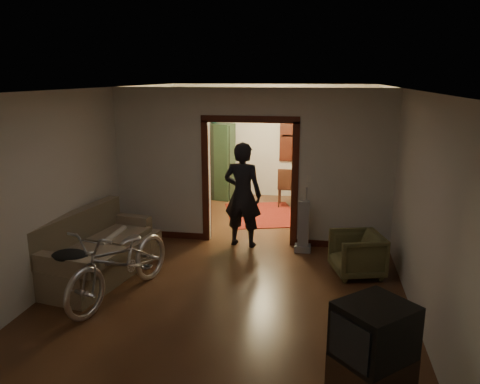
% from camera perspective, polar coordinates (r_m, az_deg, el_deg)
% --- Properties ---
extents(floor, '(5.00, 8.50, 0.01)m').
position_cam_1_polar(floor, '(8.06, 0.37, -7.79)').
color(floor, '#3A2012').
rests_on(floor, ground).
extents(ceiling, '(5.00, 8.50, 0.01)m').
position_cam_1_polar(ceiling, '(7.49, 0.41, 12.52)').
color(ceiling, white).
rests_on(ceiling, floor).
extents(wall_back, '(5.00, 0.02, 2.80)m').
position_cam_1_polar(wall_back, '(11.81, 3.84, 6.21)').
color(wall_back, beige).
rests_on(wall_back, floor).
extents(wall_left, '(0.02, 8.50, 2.80)m').
position_cam_1_polar(wall_left, '(8.43, -16.63, 2.51)').
color(wall_left, beige).
rests_on(wall_left, floor).
extents(wall_right, '(0.02, 8.50, 2.80)m').
position_cam_1_polar(wall_right, '(7.66, 19.17, 1.21)').
color(wall_right, beige).
rests_on(wall_right, floor).
extents(partition_wall, '(5.00, 0.14, 2.80)m').
position_cam_1_polar(partition_wall, '(8.38, 1.24, 3.04)').
color(partition_wall, beige).
rests_on(partition_wall, floor).
extents(door_casing, '(1.74, 0.20, 2.32)m').
position_cam_1_polar(door_casing, '(8.44, 1.23, 1.04)').
color(door_casing, '#3A150D').
rests_on(door_casing, floor).
extents(far_window, '(0.98, 0.06, 1.28)m').
position_cam_1_polar(far_window, '(11.70, 7.27, 6.80)').
color(far_window, black).
rests_on(far_window, wall_back).
extents(chandelier, '(0.24, 0.24, 0.24)m').
position_cam_1_polar(chandelier, '(9.98, 2.82, 10.29)').
color(chandelier, '#FFE0A5').
rests_on(chandelier, ceiling).
extents(light_switch, '(0.08, 0.01, 0.12)m').
position_cam_1_polar(light_switch, '(8.25, 8.39, 1.65)').
color(light_switch, silver).
rests_on(light_switch, partition_wall).
extents(sofa, '(1.32, 2.27, 0.98)m').
position_cam_1_polar(sofa, '(7.47, -16.81, -6.18)').
color(sofa, '#6D6149').
rests_on(sofa, floor).
extents(rolled_paper, '(0.10, 0.83, 0.10)m').
position_cam_1_polar(rolled_paper, '(7.67, -15.17, -5.23)').
color(rolled_paper, beige).
rests_on(rolled_paper, sofa).
extents(jacket, '(0.49, 0.37, 0.14)m').
position_cam_1_polar(jacket, '(6.64, -20.04, -7.27)').
color(jacket, black).
rests_on(jacket, sofa).
extents(bicycle, '(1.24, 2.16, 1.07)m').
position_cam_1_polar(bicycle, '(6.65, -14.33, -8.16)').
color(bicycle, silver).
rests_on(bicycle, floor).
extents(armchair, '(0.90, 0.88, 0.67)m').
position_cam_1_polar(armchair, '(7.45, 14.06, -7.36)').
color(armchair, brown).
rests_on(armchair, floor).
extents(tv_stand, '(0.83, 0.82, 0.56)m').
position_cam_1_polar(tv_stand, '(4.75, 15.63, -21.46)').
color(tv_stand, black).
rests_on(tv_stand, floor).
extents(crt_tv, '(0.82, 0.82, 0.53)m').
position_cam_1_polar(crt_tv, '(4.47, 16.08, -16.07)').
color(crt_tv, black).
rests_on(crt_tv, tv_stand).
extents(vacuum, '(0.31, 0.26, 0.91)m').
position_cam_1_polar(vacuum, '(8.19, 7.73, -4.17)').
color(vacuum, gray).
rests_on(vacuum, floor).
extents(person, '(0.75, 0.55, 1.88)m').
position_cam_1_polar(person, '(8.28, 0.32, -0.34)').
color(person, black).
rests_on(person, floor).
extents(oriental_rug, '(1.96, 2.28, 0.01)m').
position_cam_1_polar(oriental_rug, '(10.37, 2.66, -2.75)').
color(oriental_rug, maroon).
rests_on(oriental_rug, floor).
extents(locker, '(1.02, 0.69, 1.87)m').
position_cam_1_polar(locker, '(11.62, -3.15, 3.77)').
color(locker, black).
rests_on(locker, floor).
extents(globe, '(0.27, 0.27, 0.27)m').
position_cam_1_polar(globe, '(11.49, -3.22, 8.71)').
color(globe, '#1E5972').
rests_on(globe, locker).
extents(desk, '(0.93, 0.57, 0.66)m').
position_cam_1_polar(desk, '(11.55, 8.55, 0.52)').
color(desk, black).
rests_on(desk, floor).
extents(desk_chair, '(0.48, 0.48, 0.92)m').
position_cam_1_polar(desk_chair, '(10.98, 5.76, 0.58)').
color(desk_chair, black).
rests_on(desk_chair, floor).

